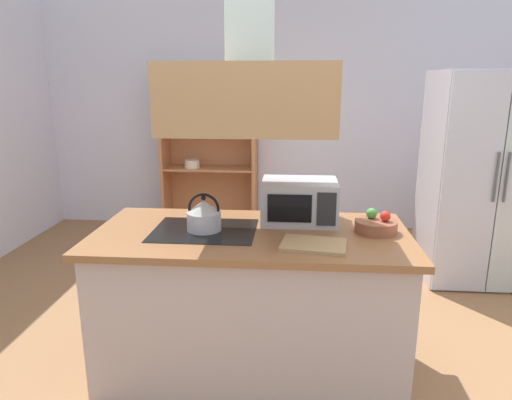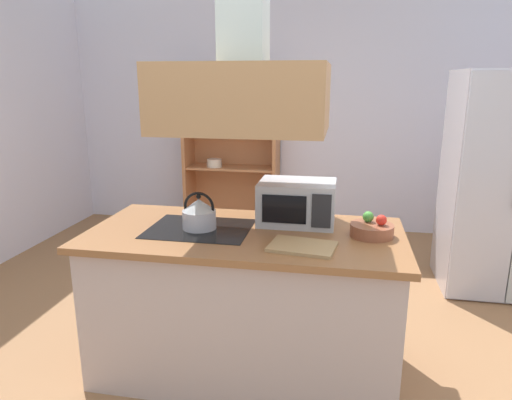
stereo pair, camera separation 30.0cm
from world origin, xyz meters
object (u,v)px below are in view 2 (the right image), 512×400
(cutting_board, at_px, (302,246))
(fruit_bowl, at_px, (372,229))
(dish_cabinet, at_px, (232,161))
(kettle, at_px, (199,214))
(refrigerator, at_px, (505,184))
(microwave, at_px, (297,202))

(cutting_board, xyz_separation_m, fruit_bowl, (0.37, 0.27, 0.03))
(cutting_board, bearing_deg, fruit_bowl, 35.96)
(dish_cabinet, height_order, kettle, dish_cabinet)
(cutting_board, relative_size, fruit_bowl, 1.40)
(refrigerator, bearing_deg, cutting_board, -130.66)
(cutting_board, distance_m, microwave, 0.46)
(refrigerator, height_order, dish_cabinet, dish_cabinet)
(refrigerator, bearing_deg, fruit_bowl, -127.47)
(refrigerator, distance_m, kettle, 2.66)
(refrigerator, height_order, cutting_board, refrigerator)
(microwave, bearing_deg, fruit_bowl, -21.40)
(fruit_bowl, bearing_deg, cutting_board, -144.04)
(kettle, bearing_deg, fruit_bowl, 3.15)
(refrigerator, distance_m, microwave, 2.09)
(microwave, relative_size, fruit_bowl, 1.89)
(dish_cabinet, xyz_separation_m, cutting_board, (1.10, -3.02, 0.09))
(kettle, height_order, microwave, microwave)
(dish_cabinet, bearing_deg, refrigerator, -25.42)
(dish_cabinet, xyz_separation_m, kettle, (0.47, -2.81, 0.18))
(dish_cabinet, distance_m, microwave, 2.79)
(kettle, xyz_separation_m, cutting_board, (0.63, -0.21, -0.08))
(refrigerator, xyz_separation_m, dish_cabinet, (-2.63, 1.25, -0.10))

